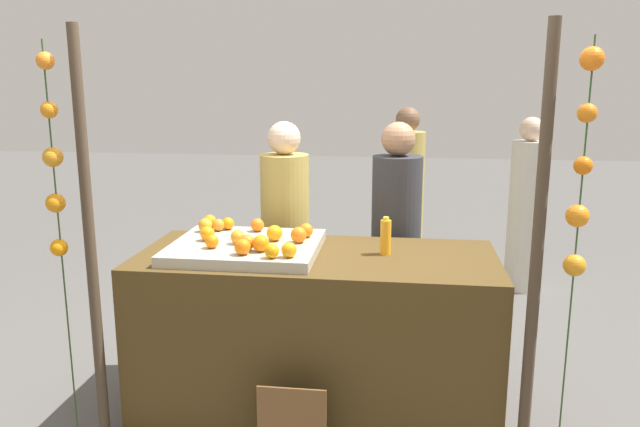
% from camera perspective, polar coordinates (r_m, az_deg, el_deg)
% --- Properties ---
extents(ground_plane, '(24.00, 24.00, 0.00)m').
position_cam_1_polar(ground_plane, '(3.81, -0.31, -17.24)').
color(ground_plane, '#565451').
extents(stall_counter, '(2.00, 0.87, 0.92)m').
position_cam_1_polar(stall_counter, '(3.61, -0.32, -10.84)').
color(stall_counter, '#4C3819').
rests_on(stall_counter, ground_plane).
extents(orange_tray, '(0.81, 0.73, 0.06)m').
position_cam_1_polar(orange_tray, '(3.50, -6.83, -3.11)').
color(orange_tray, '#B2AD99').
rests_on(orange_tray, stall_counter).
extents(orange_0, '(0.09, 0.09, 0.09)m').
position_cam_1_polar(orange_0, '(3.50, -4.22, -1.81)').
color(orange_0, orange).
rests_on(orange_0, orange_tray).
extents(orange_1, '(0.08, 0.08, 0.08)m').
position_cam_1_polar(orange_1, '(3.16, -4.47, -3.48)').
color(orange_1, orange).
rests_on(orange_1, orange_tray).
extents(orange_2, '(0.08, 0.08, 0.08)m').
position_cam_1_polar(orange_2, '(3.72, -5.78, -1.06)').
color(orange_2, orange).
rests_on(orange_2, orange_tray).
extents(orange_3, '(0.08, 0.08, 0.08)m').
position_cam_1_polar(orange_3, '(3.45, -7.59, -2.16)').
color(orange_3, orange).
rests_on(orange_3, orange_tray).
extents(orange_4, '(0.07, 0.07, 0.07)m').
position_cam_1_polar(orange_4, '(3.77, -9.35, -1.05)').
color(orange_4, orange).
rests_on(orange_4, orange_tray).
extents(orange_5, '(0.08, 0.08, 0.08)m').
position_cam_1_polar(orange_5, '(3.55, -10.35, -1.84)').
color(orange_5, orange).
rests_on(orange_5, orange_tray).
extents(orange_6, '(0.08, 0.08, 0.08)m').
position_cam_1_polar(orange_6, '(3.57, -1.29, -1.56)').
color(orange_6, orange).
rests_on(orange_6, orange_tray).
extents(orange_7, '(0.08, 0.08, 0.08)m').
position_cam_1_polar(orange_7, '(3.24, -7.16, -3.07)').
color(orange_7, orange).
rests_on(orange_7, orange_tray).
extents(orange_8, '(0.09, 0.09, 0.09)m').
position_cam_1_polar(orange_8, '(3.29, -5.48, -2.76)').
color(orange_8, orange).
rests_on(orange_8, orange_tray).
extents(orange_9, '(0.08, 0.08, 0.08)m').
position_cam_1_polar(orange_9, '(3.79, -8.48, -0.92)').
color(orange_9, orange).
rests_on(orange_9, orange_tray).
extents(orange_10, '(0.07, 0.07, 0.07)m').
position_cam_1_polar(orange_10, '(3.39, -9.93, -2.56)').
color(orange_10, orange).
rests_on(orange_10, orange_tray).
extents(orange_11, '(0.08, 0.08, 0.08)m').
position_cam_1_polar(orange_11, '(3.17, -2.87, -3.37)').
color(orange_11, orange).
rests_on(orange_11, orange_tray).
extents(orange_12, '(0.08, 0.08, 0.08)m').
position_cam_1_polar(orange_12, '(3.76, -10.52, -1.05)').
color(orange_12, orange).
rests_on(orange_12, orange_tray).
extents(orange_13, '(0.08, 0.08, 0.08)m').
position_cam_1_polar(orange_13, '(3.33, -6.74, -2.65)').
color(orange_13, orange).
rests_on(orange_13, orange_tray).
extents(orange_14, '(0.08, 0.08, 0.08)m').
position_cam_1_polar(orange_14, '(3.85, -10.13, -0.73)').
color(orange_14, orange).
rests_on(orange_14, orange_tray).
extents(orange_15, '(0.09, 0.09, 0.09)m').
position_cam_1_polar(orange_15, '(3.45, -1.98, -1.98)').
color(orange_15, orange).
rests_on(orange_15, orange_tray).
extents(juice_bottle, '(0.06, 0.06, 0.21)m').
position_cam_1_polar(juice_bottle, '(3.44, 6.07, -2.15)').
color(juice_bottle, '#F9A01E').
rests_on(juice_bottle, stall_counter).
extents(vendor_left, '(0.32, 0.32, 1.61)m').
position_cam_1_polar(vendor_left, '(4.21, -3.20, -3.29)').
color(vendor_left, tan).
rests_on(vendor_left, ground_plane).
extents(vendor_right, '(0.32, 0.32, 1.62)m').
position_cam_1_polar(vendor_right, '(4.13, 6.96, -3.64)').
color(vendor_right, '#333338').
rests_on(vendor_right, ground_plane).
extents(crowd_person_0, '(0.33, 0.33, 1.64)m').
position_cam_1_polar(crowd_person_0, '(5.79, 7.88, 1.02)').
color(crowd_person_0, tan).
rests_on(crowd_person_0, ground_plane).
extents(crowd_person_1, '(0.31, 0.31, 1.56)m').
position_cam_1_polar(crowd_person_1, '(5.82, 18.45, 0.22)').
color(crowd_person_1, beige).
rests_on(crowd_person_1, ground_plane).
extents(canopy_post_left, '(0.06, 0.06, 2.14)m').
position_cam_1_polar(canopy_post_left, '(3.30, -20.42, -2.69)').
color(canopy_post_left, '#473828').
rests_on(canopy_post_left, ground_plane).
extents(canopy_post_right, '(0.06, 0.06, 2.14)m').
position_cam_1_polar(canopy_post_right, '(2.99, 19.32, -4.13)').
color(canopy_post_right, '#473828').
rests_on(canopy_post_right, ground_plane).
extents(garland_strand_left, '(0.11, 0.10, 2.06)m').
position_cam_1_polar(garland_strand_left, '(3.28, -23.36, 4.03)').
color(garland_strand_left, '#2D4C23').
rests_on(garland_strand_left, ground_plane).
extents(garland_strand_right, '(0.11, 0.11, 2.06)m').
position_cam_1_polar(garland_strand_right, '(2.95, 22.99, 3.51)').
color(garland_strand_right, '#2D4C23').
rests_on(garland_strand_right, ground_plane).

